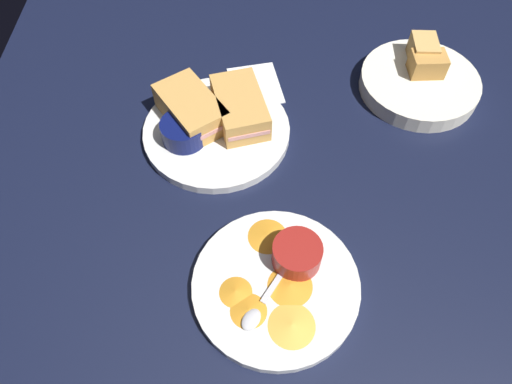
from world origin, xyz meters
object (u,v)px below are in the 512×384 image
at_px(plate_sandwich_main, 217,131).
at_px(plate_chips_companion, 276,285).
at_px(bread_basket_rear, 420,80).
at_px(sandwich_half_far, 191,109).
at_px(ramekin_dark_sauce, 184,130).
at_px(spoon_by_dark_ramekin, 214,122).
at_px(ramekin_light_gravy, 297,254).
at_px(sandwich_half_near, 240,107).
at_px(spoon_by_gravy_ramekin, 257,311).

bearing_deg(plate_sandwich_main, plate_chips_companion, 18.75).
distance_m(plate_sandwich_main, bread_basket_rear, 0.38).
bearing_deg(sandwich_half_far, bread_basket_rear, 102.75).
distance_m(ramekin_dark_sauce, bread_basket_rear, 0.44).
height_order(plate_sandwich_main, spoon_by_dark_ramekin, spoon_by_dark_ramekin).
relative_size(sandwich_half_far, ramekin_light_gravy, 2.17).
bearing_deg(spoon_by_dark_ramekin, sandwich_half_near, 108.04).
bearing_deg(ramekin_light_gravy, spoon_by_gravy_ramekin, -36.00).
distance_m(spoon_by_dark_ramekin, spoon_by_gravy_ramekin, 0.34).
xyz_separation_m(spoon_by_gravy_ramekin, bread_basket_rear, (-0.44, 0.30, 0.00)).
relative_size(plate_sandwich_main, spoon_by_dark_ramekin, 2.82).
bearing_deg(spoon_by_gravy_ramekin, plate_chips_companion, 147.50).
relative_size(plate_chips_companion, bread_basket_rear, 1.08).
relative_size(sandwich_half_far, spoon_by_dark_ramekin, 1.69).
height_order(plate_sandwich_main, spoon_by_gravy_ramekin, spoon_by_gravy_ramekin).
distance_m(plate_chips_companion, bread_basket_rear, 0.48).
bearing_deg(spoon_by_dark_ramekin, bread_basket_rear, 105.51).
distance_m(plate_sandwich_main, sandwich_half_near, 0.06).
bearing_deg(plate_sandwich_main, ramekin_light_gravy, 26.79).
bearing_deg(bread_basket_rear, ramekin_dark_sauce, -71.87).
bearing_deg(spoon_by_gravy_ramekin, ramekin_dark_sauce, -158.09).
relative_size(spoon_by_dark_ramekin, spoon_by_gravy_ramekin, 0.97).
bearing_deg(spoon_by_dark_ramekin, sandwich_half_far, -105.71).
distance_m(plate_sandwich_main, spoon_by_dark_ramekin, 0.02).
bearing_deg(spoon_by_dark_ramekin, spoon_by_gravy_ramekin, 12.45).
bearing_deg(ramekin_light_gravy, plate_sandwich_main, -153.21).
xyz_separation_m(plate_sandwich_main, plate_chips_companion, (0.28, 0.10, 0.00)).
xyz_separation_m(sandwich_half_near, spoon_by_dark_ramekin, (0.01, -0.04, -0.02)).
bearing_deg(bread_basket_rear, plate_sandwich_main, -72.70).
bearing_deg(spoon_by_gravy_ramekin, sandwich_half_far, -162.08).
xyz_separation_m(sandwich_half_near, ramekin_light_gravy, (0.27, 0.08, -0.00)).
relative_size(sandwich_half_near, bread_basket_rear, 0.68).
distance_m(sandwich_half_far, ramekin_light_gravy, 0.32).
bearing_deg(ramekin_light_gravy, plate_chips_companion, -39.81).
bearing_deg(ramekin_light_gravy, sandwich_half_near, -162.77).
distance_m(sandwich_half_far, spoon_by_dark_ramekin, 0.04).
bearing_deg(sandwich_half_far, sandwich_half_near, 92.77).
bearing_deg(ramekin_dark_sauce, sandwich_half_far, 168.24).
relative_size(spoon_by_gravy_ramekin, bread_basket_rear, 0.43).
bearing_deg(plate_sandwich_main, spoon_by_dark_ramekin, -157.20).
distance_m(sandwich_half_far, bread_basket_rear, 0.42).
height_order(sandwich_half_far, ramekin_light_gravy, sandwich_half_far).
distance_m(ramekin_dark_sauce, spoon_by_dark_ramekin, 0.06).
bearing_deg(plate_sandwich_main, sandwich_half_far, -117.23).
distance_m(sandwich_half_far, spoon_by_gravy_ramekin, 0.36).
xyz_separation_m(spoon_by_dark_ramekin, bread_basket_rear, (-0.10, 0.37, 0.00)).
relative_size(sandwich_half_near, plate_chips_companion, 0.63).
bearing_deg(bread_basket_rear, sandwich_half_far, -77.25).
distance_m(plate_chips_companion, spoon_by_gravy_ramekin, 0.05).
distance_m(plate_sandwich_main, ramekin_light_gravy, 0.28).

